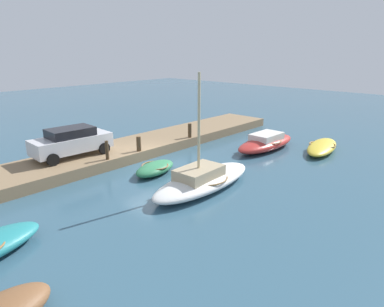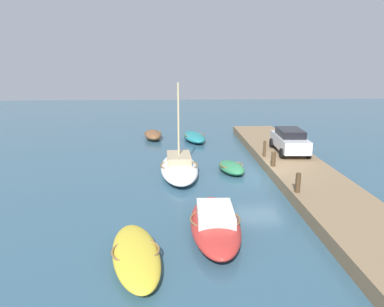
{
  "view_description": "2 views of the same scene",
  "coord_description": "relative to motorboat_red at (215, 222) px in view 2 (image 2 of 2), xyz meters",
  "views": [
    {
      "loc": [
        12.1,
        14.46,
        6.29
      ],
      "look_at": [
        -0.7,
        2.73,
        0.99
      ],
      "focal_mm": 32.33,
      "sensor_mm": 36.0,
      "label": 1
    },
    {
      "loc": [
        -20.06,
        4.95,
        6.62
      ],
      "look_at": [
        0.85,
        3.94,
        1.2
      ],
      "focal_mm": 34.09,
      "sensor_mm": 36.0,
      "label": 2
    }
  ],
  "objects": [
    {
      "name": "rowboat_teal",
      "position": [
        16.77,
        -0.08,
        -0.12
      ],
      "size": [
        4.31,
        2.29,
        0.66
      ],
      "rotation": [
        0.0,
        0.0,
        0.17
      ],
      "color": "teal",
      "rests_on": "ground_plane"
    },
    {
      "name": "parked_car",
      "position": [
        10.19,
        -6.07,
        0.98
      ],
      "size": [
        4.28,
        2.05,
        1.59
      ],
      "rotation": [
        0.0,
        0.0,
        -0.04
      ],
      "color": "silver",
      "rests_on": "dock_platform"
    },
    {
      "name": "rowboat_yellow",
      "position": [
        -2.0,
        2.88,
        -0.16
      ],
      "size": [
        4.71,
        2.42,
        0.58
      ],
      "rotation": [
        0.0,
        0.0,
        0.2
      ],
      "color": "gold",
      "rests_on": "ground_plane"
    },
    {
      "name": "ground_plane",
      "position": [
        7.04,
        -3.42,
        -0.46
      ],
      "size": [
        84.0,
        84.0,
        0.0
      ],
      "primitive_type": "plane",
      "color": "#33566B"
    },
    {
      "name": "sailboat_white",
      "position": [
        7.74,
        1.3,
        -0.0
      ],
      "size": [
        6.36,
        2.37,
        5.34
      ],
      "rotation": [
        0.0,
        0.0,
        0.03
      ],
      "color": "white",
      "rests_on": "ground_plane"
    },
    {
      "name": "dock_platform",
      "position": [
        7.04,
        -5.71,
        -0.16
      ],
      "size": [
        26.36,
        3.59,
        0.6
      ],
      "primitive_type": "cube",
      "color": "#846B4C",
      "rests_on": "ground_plane"
    },
    {
      "name": "rowboat_brown",
      "position": [
        17.59,
        3.39,
        -0.07
      ],
      "size": [
        3.24,
        1.88,
        0.75
      ],
      "rotation": [
        0.0,
        0.0,
        0.16
      ],
      "color": "brown",
      "rests_on": "ground_plane"
    },
    {
      "name": "dinghy_green",
      "position": [
        7.91,
        -1.86,
        -0.16
      ],
      "size": [
        2.9,
        1.85,
        0.58
      ],
      "rotation": [
        0.0,
        0.0,
        0.2
      ],
      "color": "#2D7A4C",
      "rests_on": "ground_plane"
    },
    {
      "name": "mooring_post_mid_west",
      "position": [
        7.08,
        -4.17,
        0.56
      ],
      "size": [
        0.27,
        0.27,
        0.85
      ],
      "primitive_type": "cylinder",
      "color": "#47331E",
      "rests_on": "dock_platform"
    },
    {
      "name": "mooring_post_west",
      "position": [
        2.77,
        -4.17,
        0.6
      ],
      "size": [
        0.24,
        0.24,
        0.93
      ],
      "primitive_type": "cylinder",
      "color": "#47331E",
      "rests_on": "dock_platform"
    },
    {
      "name": "mooring_post_mid_east",
      "position": [
        9.23,
        -4.17,
        0.65
      ],
      "size": [
        0.18,
        0.18,
        1.02
      ],
      "primitive_type": "cylinder",
      "color": "#47331E",
      "rests_on": "dock_platform"
    },
    {
      "name": "motorboat_red",
      "position": [
        0.0,
        0.0,
        0.0
      ],
      "size": [
        5.47,
        2.06,
        1.06
      ],
      "rotation": [
        0.0,
        0.0,
        -0.03
      ],
      "color": "#B72D28",
      "rests_on": "ground_plane"
    }
  ]
}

